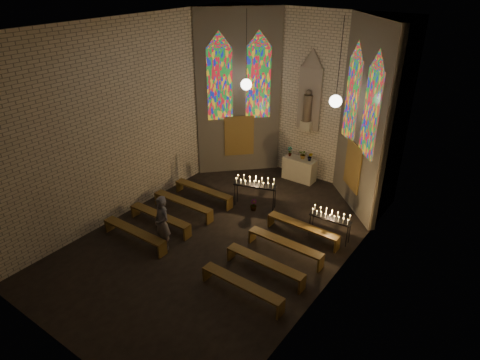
% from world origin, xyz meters
% --- Properties ---
extents(floor, '(12.00, 12.00, 0.00)m').
position_xyz_m(floor, '(0.00, 0.00, 0.00)').
color(floor, black).
rests_on(floor, ground).
extents(room, '(8.22, 12.43, 7.00)m').
position_xyz_m(room, '(-0.00, 3.37, 3.72)').
color(room, beige).
rests_on(room, ground).
extents(altar, '(1.40, 0.60, 1.00)m').
position_xyz_m(altar, '(0.00, 5.45, 0.50)').
color(altar, '#B4AD93').
rests_on(altar, ground).
extents(flower_vase_left, '(0.23, 0.16, 0.43)m').
position_xyz_m(flower_vase_left, '(-0.50, 5.42, 1.22)').
color(flower_vase_left, '#4C723F').
rests_on(flower_vase_left, altar).
extents(flower_vase_center, '(0.40, 0.36, 0.40)m').
position_xyz_m(flower_vase_center, '(0.10, 5.51, 1.20)').
color(flower_vase_center, '#4C723F').
rests_on(flower_vase_center, altar).
extents(flower_vase_right, '(0.24, 0.20, 0.39)m').
position_xyz_m(flower_vase_right, '(0.44, 5.49, 1.19)').
color(flower_vase_right, '#4C723F').
rests_on(flower_vase_right, altar).
extents(aisle_flower_pot, '(0.29, 0.29, 0.46)m').
position_xyz_m(aisle_flower_pot, '(-0.16, 2.15, 0.23)').
color(aisle_flower_pot, '#4C723F').
rests_on(aisle_flower_pot, ground).
extents(votive_stand_left, '(1.67, 0.88, 1.20)m').
position_xyz_m(votive_stand_left, '(-0.27, 2.41, 1.03)').
color(votive_stand_left, black).
rests_on(votive_stand_left, ground).
extents(votive_stand_right, '(1.44, 0.40, 1.05)m').
position_xyz_m(votive_stand_right, '(3.00, 2.11, 0.90)').
color(votive_stand_right, black).
rests_on(votive_stand_right, ground).
extents(pew_left_0, '(2.65, 0.40, 0.51)m').
position_xyz_m(pew_left_0, '(-2.23, 1.65, 0.41)').
color(pew_left_0, '#503A17').
rests_on(pew_left_0, ground).
extents(pew_right_0, '(2.65, 0.40, 0.51)m').
position_xyz_m(pew_right_0, '(2.23, 1.65, 0.41)').
color(pew_right_0, '#503A17').
rests_on(pew_right_0, ground).
extents(pew_left_1, '(2.65, 0.40, 0.51)m').
position_xyz_m(pew_left_1, '(-2.23, 0.45, 0.41)').
color(pew_left_1, '#503A17').
rests_on(pew_left_1, ground).
extents(pew_right_1, '(2.65, 0.40, 0.51)m').
position_xyz_m(pew_right_1, '(2.23, 0.45, 0.41)').
color(pew_right_1, '#503A17').
rests_on(pew_right_1, ground).
extents(pew_left_2, '(2.65, 0.40, 0.51)m').
position_xyz_m(pew_left_2, '(-2.23, -0.75, 0.41)').
color(pew_left_2, '#503A17').
rests_on(pew_left_2, ground).
extents(pew_right_2, '(2.65, 0.40, 0.51)m').
position_xyz_m(pew_right_2, '(2.23, -0.75, 0.41)').
color(pew_right_2, '#503A17').
rests_on(pew_right_2, ground).
extents(pew_left_3, '(2.65, 0.40, 0.51)m').
position_xyz_m(pew_left_3, '(-2.23, -1.95, 0.41)').
color(pew_left_3, '#503A17').
rests_on(pew_left_3, ground).
extents(pew_right_3, '(2.65, 0.40, 0.51)m').
position_xyz_m(pew_right_3, '(2.23, -1.95, 0.41)').
color(pew_right_3, '#503A17').
rests_on(pew_right_3, ground).
extents(visitor, '(0.79, 0.63, 1.91)m').
position_xyz_m(visitor, '(-1.24, -1.57, 0.96)').
color(visitor, '#54525E').
rests_on(visitor, ground).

